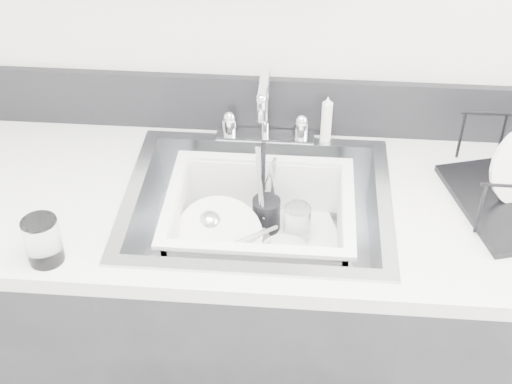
{
  "coord_description": "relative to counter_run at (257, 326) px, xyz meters",
  "views": [
    {
      "loc": [
        0.1,
        -0.14,
        2.0
      ],
      "look_at": [
        0.0,
        1.14,
        0.98
      ],
      "focal_mm": 50.0,
      "sensor_mm": 36.0,
      "label": 1
    }
  ],
  "objects": [
    {
      "name": "room_shell",
      "position": [
        0.0,
        -0.8,
        1.22
      ],
      "size": [
        3.5,
        3.0,
        2.6
      ],
      "color": "silver",
      "rests_on": "ground"
    },
    {
      "name": "counter_run",
      "position": [
        0.0,
        0.0,
        0.0
      ],
      "size": [
        3.2,
        0.62,
        0.92
      ],
      "color": "#232326",
      "rests_on": "ground"
    },
    {
      "name": "backsplash",
      "position": [
        0.0,
        0.3,
        0.54
      ],
      "size": [
        3.2,
        0.02,
        0.16
      ],
      "primitive_type": "cube",
      "color": "black",
      "rests_on": "counter_run"
    },
    {
      "name": "sink",
      "position": [
        0.0,
        0.0,
        0.37
      ],
      "size": [
        0.64,
        0.52,
        0.2
      ],
      "primitive_type": null,
      "color": "silver",
      "rests_on": "counter_run"
    },
    {
      "name": "faucet",
      "position": [
        0.0,
        0.25,
        0.52
      ],
      "size": [
        0.26,
        0.18,
        0.23
      ],
      "color": "silver",
      "rests_on": "counter_run"
    },
    {
      "name": "side_sprayer",
      "position": [
        0.16,
        0.25,
        0.53
      ],
      "size": [
        0.03,
        0.03,
        0.14
      ],
      "primitive_type": "cylinder",
      "color": "white",
      "rests_on": "counter_run"
    },
    {
      "name": "wash_tub",
      "position": [
        0.01,
        -0.01,
        0.38
      ],
      "size": [
        0.54,
        0.48,
        0.18
      ],
      "primitive_type": null,
      "rotation": [
        0.0,
        0.0,
        0.28
      ],
      "color": "white",
      "rests_on": "sink"
    },
    {
      "name": "plate_stack",
      "position": [
        -0.08,
        -0.03,
        0.33
      ],
      "size": [
        0.26,
        0.25,
        0.1
      ],
      "rotation": [
        0.0,
        0.0,
        0.11
      ],
      "color": "white",
      "rests_on": "wash_tub"
    },
    {
      "name": "utensil_cup",
      "position": [
        0.02,
        0.07,
        0.36
      ],
      "size": [
        0.07,
        0.07,
        0.24
      ],
      "rotation": [
        0.0,
        0.0,
        0.42
      ],
      "color": "black",
      "rests_on": "wash_tub"
    },
    {
      "name": "ladle",
      "position": [
        -0.07,
        -0.04,
        0.35
      ],
      "size": [
        0.26,
        0.25,
        0.08
      ],
      "primitive_type": null,
      "rotation": [
        0.0,
        0.0,
        -0.74
      ],
      "color": "silver",
      "rests_on": "wash_tub"
    },
    {
      "name": "tumbler_in_tub",
      "position": [
        0.1,
        0.04,
        0.36
      ],
      "size": [
        0.08,
        0.08,
        0.1
      ],
      "primitive_type": "cylinder",
      "rotation": [
        0.0,
        0.0,
        -0.15
      ],
      "color": "white",
      "rests_on": "wash_tub"
    },
    {
      "name": "tumbler_counter",
      "position": [
        -0.44,
        -0.24,
        0.51
      ],
      "size": [
        0.08,
        0.08,
        0.11
      ],
      "primitive_type": "cylinder",
      "rotation": [
        0.0,
        0.0,
        -0.02
      ],
      "color": "white",
      "rests_on": "counter_run"
    },
    {
      "name": "bowl_small",
      "position": [
        0.07,
        -0.05,
        0.33
      ],
      "size": [
        0.14,
        0.14,
        0.04
      ],
      "primitive_type": "imported",
      "rotation": [
        0.0,
        0.0,
        0.2
      ],
      "color": "white",
      "rests_on": "wash_tub"
    }
  ]
}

